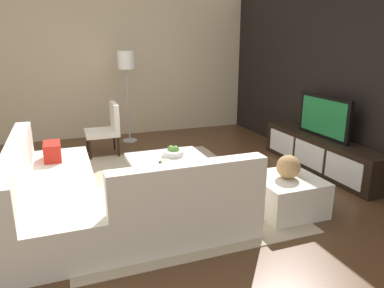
{
  "coord_description": "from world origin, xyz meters",
  "views": [
    {
      "loc": [
        4.05,
        -1.14,
        1.85
      ],
      "look_at": [
        -0.27,
        0.46,
        0.52
      ],
      "focal_mm": 33.33,
      "sensor_mm": 36.0,
      "label": 1
    }
  ],
  "objects_px": {
    "accent_chair_near": "(107,126)",
    "ottoman": "(286,195)",
    "fruit_bowl": "(173,152)",
    "coffee_table": "(170,174)",
    "floor_lamp": "(126,66)",
    "television": "(324,117)",
    "decorative_ball": "(288,167)",
    "sectional_couch": "(96,197)",
    "media_console": "(320,153)",
    "book_stack": "(166,164)"
  },
  "relations": [
    {
      "from": "accent_chair_near",
      "to": "ottoman",
      "type": "height_order",
      "value": "accent_chair_near"
    },
    {
      "from": "accent_chair_near",
      "to": "fruit_bowl",
      "type": "relative_size",
      "value": 3.11
    },
    {
      "from": "coffee_table",
      "to": "floor_lamp",
      "type": "xyz_separation_m",
      "value": [
        -2.46,
        -0.06,
        1.21
      ]
    },
    {
      "from": "ottoman",
      "to": "fruit_bowl",
      "type": "distance_m",
      "value": 1.58
    },
    {
      "from": "television",
      "to": "decorative_ball",
      "type": "bearing_deg",
      "value": -52.33
    },
    {
      "from": "sectional_couch",
      "to": "media_console",
      "type": "bearing_deg",
      "value": 98.8
    },
    {
      "from": "coffee_table",
      "to": "television",
      "type": "bearing_deg",
      "value": 87.51
    },
    {
      "from": "coffee_table",
      "to": "book_stack",
      "type": "bearing_deg",
      "value": -29.06
    },
    {
      "from": "accent_chair_near",
      "to": "floor_lamp",
      "type": "xyz_separation_m",
      "value": [
        -0.67,
        0.49,
        0.93
      ]
    },
    {
      "from": "accent_chair_near",
      "to": "decorative_ball",
      "type": "distance_m",
      "value": 3.27
    },
    {
      "from": "media_console",
      "to": "fruit_bowl",
      "type": "bearing_deg",
      "value": -97.32
    },
    {
      "from": "fruit_bowl",
      "to": "decorative_ball",
      "type": "height_order",
      "value": "decorative_ball"
    },
    {
      "from": "accent_chair_near",
      "to": "media_console",
      "type": "bearing_deg",
      "value": 60.81
    },
    {
      "from": "sectional_couch",
      "to": "ottoman",
      "type": "xyz_separation_m",
      "value": [
        0.47,
        2.02,
        -0.09
      ]
    },
    {
      "from": "television",
      "to": "sectional_couch",
      "type": "bearing_deg",
      "value": -81.2
    },
    {
      "from": "media_console",
      "to": "television",
      "type": "distance_m",
      "value": 0.55
    },
    {
      "from": "floor_lamp",
      "to": "fruit_bowl",
      "type": "height_order",
      "value": "floor_lamp"
    },
    {
      "from": "sectional_couch",
      "to": "fruit_bowl",
      "type": "relative_size",
      "value": 8.57
    },
    {
      "from": "floor_lamp",
      "to": "decorative_ball",
      "type": "bearing_deg",
      "value": 17.07
    },
    {
      "from": "coffee_table",
      "to": "decorative_ball",
      "type": "relative_size",
      "value": 4.02
    },
    {
      "from": "floor_lamp",
      "to": "book_stack",
      "type": "xyz_separation_m",
      "value": [
        2.68,
        -0.06,
        -1.0
      ]
    },
    {
      "from": "ottoman",
      "to": "floor_lamp",
      "type": "bearing_deg",
      "value": -162.93
    },
    {
      "from": "sectional_couch",
      "to": "fruit_bowl",
      "type": "distance_m",
      "value": 1.36
    },
    {
      "from": "television",
      "to": "accent_chair_near",
      "type": "height_order",
      "value": "television"
    },
    {
      "from": "television",
      "to": "book_stack",
      "type": "bearing_deg",
      "value": -87.15
    },
    {
      "from": "ottoman",
      "to": "decorative_ball",
      "type": "distance_m",
      "value": 0.33
    },
    {
      "from": "media_console",
      "to": "floor_lamp",
      "type": "height_order",
      "value": "floor_lamp"
    },
    {
      "from": "accent_chair_near",
      "to": "decorative_ball",
      "type": "relative_size",
      "value": 3.33
    },
    {
      "from": "media_console",
      "to": "book_stack",
      "type": "bearing_deg",
      "value": -87.15
    },
    {
      "from": "media_console",
      "to": "ottoman",
      "type": "bearing_deg",
      "value": -52.32
    },
    {
      "from": "book_stack",
      "to": "floor_lamp",
      "type": "bearing_deg",
      "value": 178.67
    },
    {
      "from": "floor_lamp",
      "to": "decorative_ball",
      "type": "distance_m",
      "value": 3.8
    },
    {
      "from": "coffee_table",
      "to": "book_stack",
      "type": "xyz_separation_m",
      "value": [
        0.22,
        -0.12,
        0.22
      ]
    },
    {
      "from": "floor_lamp",
      "to": "book_stack",
      "type": "height_order",
      "value": "floor_lamp"
    },
    {
      "from": "television",
      "to": "floor_lamp",
      "type": "relative_size",
      "value": 0.6
    },
    {
      "from": "ottoman",
      "to": "fruit_bowl",
      "type": "height_order",
      "value": "fruit_bowl"
    },
    {
      "from": "television",
      "to": "floor_lamp",
      "type": "bearing_deg",
      "value": -137.31
    },
    {
      "from": "decorative_ball",
      "to": "coffee_table",
      "type": "bearing_deg",
      "value": -136.53
    },
    {
      "from": "accent_chair_near",
      "to": "book_stack",
      "type": "distance_m",
      "value": 2.05
    },
    {
      "from": "coffee_table",
      "to": "fruit_bowl",
      "type": "bearing_deg",
      "value": 150.98
    },
    {
      "from": "coffee_table",
      "to": "ottoman",
      "type": "bearing_deg",
      "value": 43.47
    },
    {
      "from": "coffee_table",
      "to": "sectional_couch",
      "type": "bearing_deg",
      "value": -58.46
    },
    {
      "from": "sectional_couch",
      "to": "coffee_table",
      "type": "bearing_deg",
      "value": 121.54
    },
    {
      "from": "television",
      "to": "fruit_bowl",
      "type": "distance_m",
      "value": 2.24
    },
    {
      "from": "coffee_table",
      "to": "media_console",
      "type": "bearing_deg",
      "value": 87.51
    },
    {
      "from": "decorative_ball",
      "to": "fruit_bowl",
      "type": "bearing_deg",
      "value": -143.81
    },
    {
      "from": "coffee_table",
      "to": "floor_lamp",
      "type": "height_order",
      "value": "floor_lamp"
    },
    {
      "from": "floor_lamp",
      "to": "book_stack",
      "type": "distance_m",
      "value": 2.86
    },
    {
      "from": "sectional_couch",
      "to": "accent_chair_near",
      "type": "bearing_deg",
      "value": 169.5
    },
    {
      "from": "book_stack",
      "to": "coffee_table",
      "type": "bearing_deg",
      "value": 150.94
    }
  ]
}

